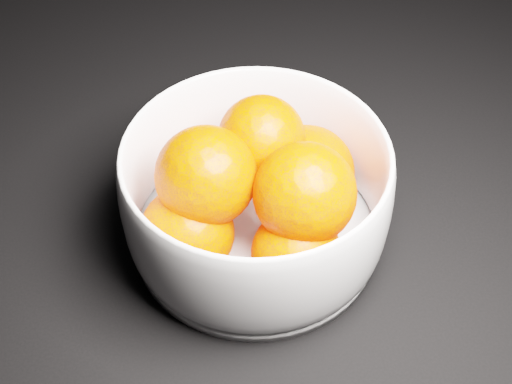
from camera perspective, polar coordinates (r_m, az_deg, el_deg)
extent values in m
cube|color=black|center=(0.81, 16.00, 11.54)|extent=(3.00, 3.00, 0.00)
cylinder|color=white|center=(0.58, 0.00, -3.39)|extent=(0.19, 0.19, 0.01)
sphere|color=#FF3B00|center=(0.57, 4.07, 1.55)|extent=(0.08, 0.08, 0.08)
sphere|color=#FF3B00|center=(0.58, -3.22, 2.26)|extent=(0.06, 0.06, 0.06)
sphere|color=#FF3B00|center=(0.53, -5.51, -3.25)|extent=(0.07, 0.07, 0.07)
sphere|color=#FF3B00|center=(0.52, 3.23, -4.89)|extent=(0.07, 0.07, 0.07)
sphere|color=#FF3B00|center=(0.54, 0.45, 4.29)|extent=(0.07, 0.07, 0.07)
sphere|color=#FF3B00|center=(0.51, -4.03, 1.28)|extent=(0.07, 0.07, 0.07)
sphere|color=#FF3B00|center=(0.50, 3.92, -0.13)|extent=(0.07, 0.07, 0.07)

